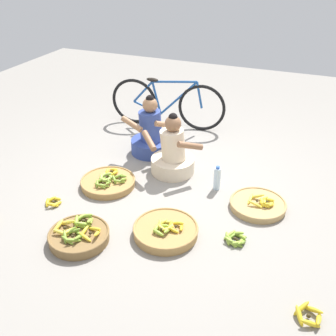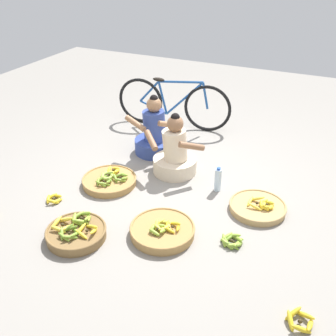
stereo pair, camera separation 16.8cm
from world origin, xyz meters
name	(u,v)px [view 1 (the left image)]	position (x,y,z in m)	size (l,w,h in m)	color
ground_plane	(175,186)	(0.00, 0.00, 0.00)	(10.00, 10.00, 0.00)	gray
vendor_woman_front	(173,154)	(-0.14, 0.30, 0.24)	(0.75, 0.53, 0.75)	beige
vendor_woman_behind	(151,135)	(-0.58, 0.65, 0.25)	(0.69, 0.52, 0.79)	#334793
bicycle_leaning	(167,104)	(-0.70, 1.50, 0.36)	(1.70, 0.24, 0.73)	black
banana_basket_front_center	(258,204)	(0.95, -0.06, 0.04)	(0.59, 0.59, 0.14)	tan
banana_basket_front_right	(166,230)	(0.22, -0.82, 0.05)	(0.62, 0.62, 0.15)	#A87F47
banana_basket_near_vendor	(108,182)	(-0.71, -0.27, 0.05)	(0.62, 0.62, 0.15)	#A87F47
banana_basket_near_bicycle	(79,235)	(-0.49, -1.19, 0.06)	(0.57, 0.57, 0.17)	brown
loose_bananas_back_left	(236,239)	(0.86, -0.66, 0.03)	(0.23, 0.23, 0.09)	#8CAD38
loose_bananas_mid_right	(53,202)	(-1.07, -0.80, 0.03)	(0.20, 0.19, 0.08)	gold
loose_bananas_back_center	(309,315)	(1.56, -1.30, 0.03)	(0.23, 0.23, 0.10)	gold
water_bottle	(217,178)	(0.45, 0.13, 0.14)	(0.08, 0.08, 0.29)	silver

